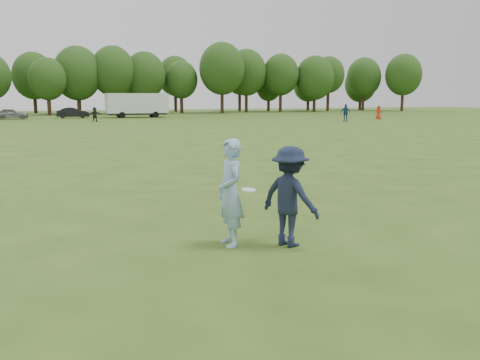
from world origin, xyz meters
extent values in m
plane|color=#334E15|center=(0.00, 0.00, 0.00)|extent=(200.00, 200.00, 0.00)
imported|color=#8BB3D7|center=(-0.38, 0.04, 1.01)|extent=(0.49, 0.74, 2.02)
imported|color=#182136|center=(0.64, -0.39, 0.94)|extent=(1.17, 1.40, 1.88)
imported|color=navy|center=(28.55, 39.93, 0.97)|extent=(1.11, 1.17, 1.95)
imported|color=red|center=(35.59, 43.32, 0.85)|extent=(0.99, 0.91, 1.70)
imported|color=#252525|center=(2.47, 49.58, 0.82)|extent=(1.60, 0.87, 1.64)
imported|color=gray|center=(-6.36, 60.14, 0.67)|extent=(3.97, 1.63, 1.35)
imported|color=black|center=(0.93, 61.06, 0.68)|extent=(4.20, 1.65, 1.36)
cone|color=orange|center=(17.15, 47.27, 0.15)|extent=(0.28, 0.28, 0.30)
cylinder|color=white|center=(-0.10, -0.18, 1.08)|extent=(0.33, 0.32, 0.07)
cube|color=white|center=(9.03, 59.75, 1.90)|extent=(8.00, 2.50, 2.60)
cube|color=black|center=(9.03, 59.75, 0.50)|extent=(7.60, 2.30, 0.25)
cylinder|color=black|center=(6.83, 58.50, 0.40)|extent=(0.80, 0.25, 0.80)
cylinder|color=black|center=(6.83, 61.00, 0.40)|extent=(0.80, 0.25, 0.80)
cylinder|color=black|center=(11.23, 58.50, 0.40)|extent=(0.80, 0.25, 0.80)
cylinder|color=black|center=(11.23, 61.00, 0.40)|extent=(0.80, 0.25, 0.80)
cube|color=#333333|center=(4.63, 59.75, 0.55)|extent=(1.20, 0.15, 0.12)
cylinder|color=#332114|center=(-1.61, 72.69, 1.51)|extent=(0.56, 0.56, 3.01)
ellipsoid|color=#213C14|center=(-1.61, 72.69, 5.34)|extent=(5.46, 5.46, 6.28)
cylinder|color=#332114|center=(2.83, 75.07, 1.61)|extent=(0.56, 0.56, 3.23)
ellipsoid|color=#213C14|center=(2.83, 75.07, 6.32)|extent=(7.29, 7.29, 8.38)
cylinder|color=#332114|center=(8.24, 74.97, 1.88)|extent=(0.56, 0.56, 3.77)
ellipsoid|color=#213C14|center=(8.24, 74.97, 6.72)|extent=(6.95, 6.95, 8.00)
cylinder|color=#332114|center=(13.38, 75.56, 1.66)|extent=(0.56, 0.56, 3.33)
ellipsoid|color=#213C14|center=(13.38, 75.56, 6.18)|extent=(6.71, 6.71, 7.71)
cylinder|color=#332114|center=(19.58, 75.81, 1.61)|extent=(0.56, 0.56, 3.22)
ellipsoid|color=#213C14|center=(19.58, 75.81, 5.57)|extent=(5.54, 5.54, 6.37)
cylinder|color=#332114|center=(25.83, 72.87, 2.08)|extent=(0.56, 0.56, 4.15)
ellipsoid|color=#213C14|center=(25.83, 72.87, 7.38)|extent=(7.59, 7.59, 8.73)
cylinder|color=#332114|center=(31.73, 76.39, 1.97)|extent=(0.56, 0.56, 3.95)
ellipsoid|color=#213C14|center=(31.73, 76.39, 6.99)|extent=(7.16, 7.16, 8.24)
cylinder|color=#332114|center=(37.86, 75.01, 1.95)|extent=(0.56, 0.56, 3.90)
ellipsoid|color=#213C14|center=(37.86, 75.01, 6.66)|extent=(6.49, 6.49, 7.46)
cylinder|color=#332114|center=(44.17, 73.78, 1.58)|extent=(0.56, 0.56, 3.16)
ellipsoid|color=#213C14|center=(44.17, 73.78, 6.13)|extent=(6.99, 6.99, 8.04)
cylinder|color=#332114|center=(48.56, 76.19, 2.15)|extent=(0.56, 0.56, 4.29)
ellipsoid|color=#213C14|center=(48.56, 76.19, 6.85)|extent=(6.02, 6.02, 6.93)
cylinder|color=#332114|center=(57.70, 77.76, 1.84)|extent=(0.56, 0.56, 3.68)
ellipsoid|color=#213C14|center=(57.70, 77.76, 6.56)|extent=(6.78, 6.78, 7.80)
cylinder|color=#332114|center=(62.77, 72.10, 1.98)|extent=(0.56, 0.56, 3.96)
ellipsoid|color=#213C14|center=(62.77, 72.10, 6.91)|extent=(6.93, 6.93, 7.96)
cylinder|color=#332114|center=(-3.49, 83.39, 1.64)|extent=(0.56, 0.56, 3.28)
ellipsoid|color=#213C14|center=(-3.49, 83.39, 6.16)|extent=(6.78, 6.78, 7.79)
cylinder|color=#332114|center=(3.45, 81.85, 1.56)|extent=(0.56, 0.56, 3.11)
ellipsoid|color=#213C14|center=(3.45, 81.85, 5.38)|extent=(5.34, 5.34, 6.14)
cylinder|color=#332114|center=(12.88, 83.26, 1.75)|extent=(0.56, 0.56, 3.50)
ellipsoid|color=#213C14|center=(12.88, 83.26, 5.55)|extent=(4.82, 4.82, 5.54)
cylinder|color=#332114|center=(20.66, 83.86, 1.90)|extent=(0.56, 0.56, 3.80)
ellipsoid|color=#213C14|center=(20.66, 83.86, 6.49)|extent=(6.34, 6.34, 7.29)
cylinder|color=#332114|center=(32.72, 82.11, 1.92)|extent=(0.56, 0.56, 3.84)
ellipsoid|color=#213C14|center=(32.72, 82.11, 6.01)|extent=(5.09, 5.09, 5.86)
cylinder|color=#332114|center=(38.25, 80.94, 1.29)|extent=(0.56, 0.56, 2.58)
ellipsoid|color=#213C14|center=(38.25, 80.94, 4.64)|extent=(4.86, 4.86, 5.59)
cylinder|color=#332114|center=(47.73, 82.38, 1.31)|extent=(0.56, 0.56, 2.62)
ellipsoid|color=#213C14|center=(47.73, 82.38, 5.22)|extent=(6.11, 6.11, 7.02)
cylinder|color=#332114|center=(59.29, 81.05, 1.27)|extent=(0.56, 0.56, 2.54)
ellipsoid|color=#213C14|center=(59.29, 81.05, 5.29)|extent=(6.47, 6.47, 7.44)
camera|label=1|loc=(-3.68, -8.66, 2.79)|focal=38.00mm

